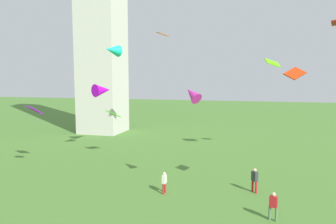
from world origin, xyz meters
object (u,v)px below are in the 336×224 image
(kite_flying_4, at_px, (103,90))
(kite_flying_10, at_px, (272,63))
(kite_flying_2, at_px, (113,114))
(kite_flying_6, at_px, (163,34))
(kite_flying_7, at_px, (192,94))
(kite_flying_9, at_px, (34,110))
(kite_flying_3, at_px, (112,50))
(kite_flying_5, at_px, (295,73))
(person_0, at_px, (164,181))
(person_3, at_px, (255,179))
(person_2, at_px, (273,205))

(kite_flying_4, xyz_separation_m, kite_flying_10, (19.22, -0.39, 2.96))
(kite_flying_2, xyz_separation_m, kite_flying_10, (15.96, 3.63, 5.29))
(kite_flying_6, height_order, kite_flying_7, kite_flying_6)
(kite_flying_10, bearing_deg, kite_flying_9, 173.78)
(kite_flying_7, bearing_deg, kite_flying_6, -117.16)
(kite_flying_3, bearing_deg, kite_flying_6, 86.75)
(kite_flying_5, relative_size, kite_flying_9, 0.80)
(person_0, xyz_separation_m, kite_flying_2, (-7.97, 8.42, 3.85))
(kite_flying_6, bearing_deg, person_3, -92.22)
(kite_flying_2, relative_size, kite_flying_3, 0.88)
(kite_flying_5, xyz_separation_m, kite_flying_6, (-12.22, 12.52, 4.58))
(kite_flying_3, height_order, kite_flying_6, kite_flying_6)
(person_3, relative_size, kite_flying_5, 1.27)
(person_0, height_order, kite_flying_4, kite_flying_4)
(person_2, distance_m, kite_flying_4, 24.68)
(person_2, xyz_separation_m, person_3, (-1.03, 4.46, 0.05))
(kite_flying_3, xyz_separation_m, kite_flying_9, (-7.14, -2.35, -5.67))
(kite_flying_3, bearing_deg, kite_flying_9, -137.36)
(kite_flying_2, relative_size, kite_flying_5, 1.19)
(kite_flying_3, bearing_deg, kite_flying_4, 149.10)
(kite_flying_3, relative_size, kite_flying_5, 1.35)
(person_2, height_order, kite_flying_2, kite_flying_2)
(kite_flying_9, bearing_deg, kite_flying_4, -80.52)
(person_0, xyz_separation_m, kite_flying_4, (-11.23, 12.43, 6.17))
(kite_flying_7, distance_m, kite_flying_9, 16.45)
(kite_flying_5, xyz_separation_m, kite_flying_10, (-0.61, 12.34, 1.29))
(person_0, height_order, kite_flying_7, kite_flying_7)
(person_3, bearing_deg, kite_flying_3, -145.87)
(person_2, xyz_separation_m, kite_flying_4, (-18.67, 14.94, 6.10))
(kite_flying_3, relative_size, kite_flying_7, 1.15)
(kite_flying_2, height_order, kite_flying_10, kite_flying_10)
(kite_flying_3, relative_size, kite_flying_6, 1.22)
(kite_flying_6, bearing_deg, kite_flying_10, -47.44)
(person_3, distance_m, kite_flying_3, 17.18)
(kite_flying_2, xyz_separation_m, kite_flying_4, (-3.26, 4.02, 2.32))
(kite_flying_3, bearing_deg, kite_flying_2, 140.25)
(person_0, height_order, kite_flying_5, kite_flying_5)
(kite_flying_9, bearing_deg, person_3, -157.95)
(person_0, bearing_deg, kite_flying_4, -131.26)
(kite_flying_3, distance_m, kite_flying_6, 7.28)
(person_0, relative_size, kite_flying_6, 1.02)
(person_3, relative_size, kite_flying_3, 0.94)
(person_2, height_order, kite_flying_10, kite_flying_10)
(person_2, relative_size, kite_flying_7, 1.03)
(kite_flying_7, bearing_deg, kite_flying_9, -64.56)
(kite_flying_2, distance_m, kite_flying_3, 6.90)
(kite_flying_3, height_order, kite_flying_4, kite_flying_3)
(kite_flying_4, relative_size, kite_flying_9, 1.48)
(person_3, bearing_deg, kite_flying_7, -107.23)
(person_2, height_order, kite_flying_5, kite_flying_5)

